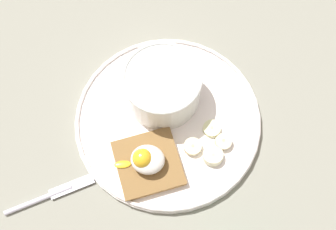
{
  "coord_description": "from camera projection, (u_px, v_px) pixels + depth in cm",
  "views": [
    {
      "loc": [
        4.58,
        -28.05,
        73.21
      ],
      "look_at": [
        0.0,
        0.0,
        5.0
      ],
      "focal_mm": 50.0,
      "sensor_mm": 36.0,
      "label": 1
    }
  ],
  "objects": [
    {
      "name": "banana_slice_right",
      "position": [
        223.0,
        142.0,
        0.74
      ],
      "size": [
        3.7,
        3.75,
        1.69
      ],
      "color": "beige",
      "rests_on": "plate"
    },
    {
      "name": "oatmeal_bowl",
      "position": [
        162.0,
        87.0,
        0.74
      ],
      "size": [
        12.51,
        12.51,
        7.09
      ],
      "color": "white",
      "rests_on": "plate"
    },
    {
      "name": "plate",
      "position": [
        168.0,
        120.0,
        0.76
      ],
      "size": [
        30.21,
        30.21,
        1.6
      ],
      "color": "white",
      "rests_on": "ground_plane"
    },
    {
      "name": "banana_slice_back",
      "position": [
        213.0,
        156.0,
        0.73
      ],
      "size": [
        4.13,
        4.22,
        1.68
      ],
      "color": "beige",
      "rests_on": "plate"
    },
    {
      "name": "ground_plane",
      "position": [
        168.0,
        124.0,
        0.78
      ],
      "size": [
        120.0,
        120.0,
        2.0
      ],
      "primitive_type": "cube",
      "color": "gray",
      "rests_on": "ground"
    },
    {
      "name": "knife",
      "position": [
        50.0,
        195.0,
        0.72
      ],
      "size": [
        12.65,
        8.55,
        0.8
      ],
      "color": "silver",
      "rests_on": "ground_plane"
    },
    {
      "name": "toast_slice",
      "position": [
        148.0,
        163.0,
        0.72
      ],
      "size": [
        12.91,
        12.91,
        1.28
      ],
      "color": "brown",
      "rests_on": "plate"
    },
    {
      "name": "poached_egg",
      "position": [
        146.0,
        159.0,
        0.7
      ],
      "size": [
        7.78,
        4.66,
        3.85
      ],
      "color": "white",
      "rests_on": "toast_slice"
    },
    {
      "name": "banana_slice_front",
      "position": [
        212.0,
        129.0,
        0.75
      ],
      "size": [
        3.91,
        3.91,
        0.88
      ],
      "color": "beige",
      "rests_on": "plate"
    },
    {
      "name": "banana_slice_left",
      "position": [
        193.0,
        147.0,
        0.73
      ],
      "size": [
        3.4,
        3.46,
        1.34
      ],
      "color": "beige",
      "rests_on": "plate"
    }
  ]
}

